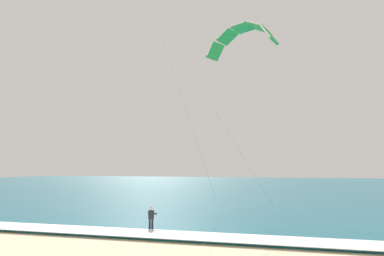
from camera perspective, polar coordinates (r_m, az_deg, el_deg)
sea at (r=81.50m, az=12.37°, el=-8.78°), size 200.00×120.00×0.20m
surf_foam at (r=23.23m, az=2.55°, el=-16.34°), size 200.00×2.76×0.04m
surfboard at (r=26.36m, az=-6.33°, el=-15.48°), size 0.56×1.43×0.09m
kitesurfer at (r=26.24m, az=-6.29°, el=-13.50°), size 0.55×0.55×1.69m
kite_primary at (r=35.32m, az=7.53°, el=13.87°), size 8.53×10.81×16.26m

